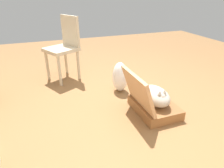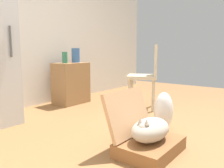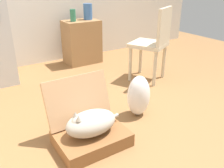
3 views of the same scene
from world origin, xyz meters
TOP-DOWN VIEW (x-y plane):
  - ground_plane at (0.00, 0.00)m, footprint 7.68×7.68m
  - suitcase_base at (-0.38, -0.17)m, footprint 0.59×0.43m
  - suitcase_lid at (-0.38, 0.06)m, footprint 0.59×0.17m
  - cat at (-0.39, -0.17)m, footprint 0.52×0.28m
  - plastic_bag_white at (0.26, 0.01)m, footprint 0.24×0.21m
  - side_table at (0.54, 1.85)m, footprint 0.56×0.38m
  - vase_tall at (0.40, 1.83)m, footprint 0.08×0.08m
  - vase_short at (0.68, 1.87)m, footprint 0.14×0.14m
  - chair at (1.00, 0.64)m, footprint 0.58×0.59m

SIDE VIEW (x-z plane):
  - ground_plane at x=0.00m, z-range 0.00..0.00m
  - suitcase_base at x=-0.38m, z-range 0.00..0.12m
  - plastic_bag_white at x=0.26m, z-range 0.00..0.43m
  - cat at x=-0.39m, z-range 0.11..0.33m
  - suitcase_lid at x=-0.38m, z-range 0.12..0.54m
  - side_table at x=0.54m, z-range 0.00..0.69m
  - chair at x=1.00m, z-range 0.05..1.03m
  - vase_tall at x=0.40m, z-range 0.69..0.88m
  - vase_short at x=0.68m, z-range 0.69..0.94m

